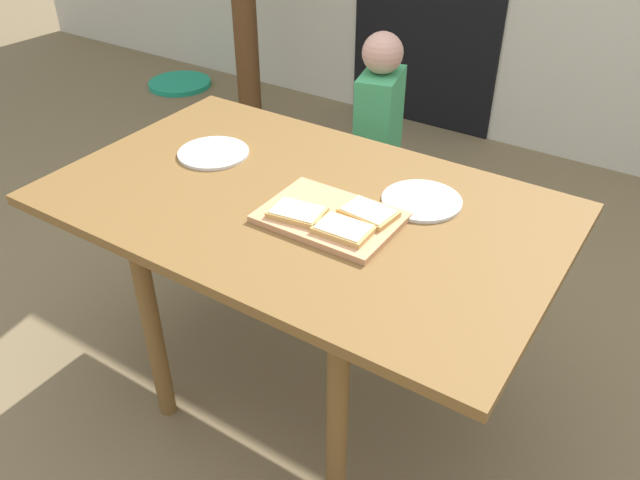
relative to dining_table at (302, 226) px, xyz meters
name	(u,v)px	position (x,y,z in m)	size (l,w,h in m)	color
ground_plane	(305,388)	(0.00, 0.00, -0.66)	(16.00, 16.00, 0.00)	olive
dining_table	(302,226)	(0.00, 0.00, 0.00)	(1.40, 0.86, 0.75)	brown
cutting_board	(330,217)	(0.12, -0.04, 0.09)	(0.35, 0.25, 0.02)	tan
pizza_slice_near_right	(344,229)	(0.19, -0.09, 0.11)	(0.14, 0.10, 0.02)	tan
pizza_slice_far_right	(368,212)	(0.21, 0.01, 0.11)	(0.15, 0.11, 0.02)	tan
pizza_slice_near_left	(297,212)	(0.05, -0.09, 0.11)	(0.15, 0.11, 0.02)	tan
plate_white_right	(422,201)	(0.28, 0.17, 0.09)	(0.22, 0.22, 0.01)	silver
plate_white_left	(213,153)	(-0.38, 0.07, 0.09)	(0.22, 0.22, 0.01)	silver
child_left	(378,139)	(-0.20, 0.82, -0.12)	(0.19, 0.27, 0.96)	#3C4434
garden_hose_coil	(180,84)	(-2.28, 1.81, -0.64)	(0.42, 0.42, 0.03)	#1DA077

